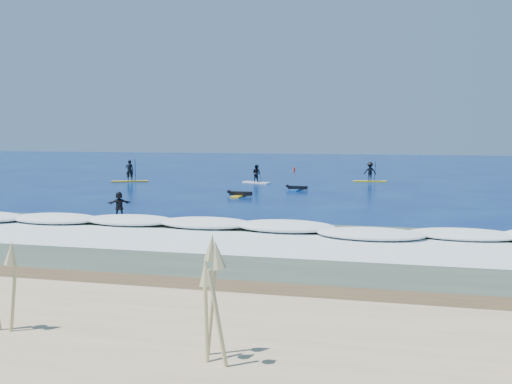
% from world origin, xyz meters
% --- Properties ---
extents(ground, '(160.00, 160.00, 0.00)m').
position_xyz_m(ground, '(0.00, 0.00, 0.00)').
color(ground, '#040E4E').
rests_on(ground, ground).
extents(wet_sand_strip, '(90.00, 5.00, 0.08)m').
position_xyz_m(wet_sand_strip, '(0.00, -21.50, 0.00)').
color(wet_sand_strip, '#463120').
rests_on(wet_sand_strip, ground).
extents(shallow_water, '(90.00, 13.00, 0.01)m').
position_xyz_m(shallow_water, '(0.00, -14.00, 0.01)').
color(shallow_water, '#344737').
rests_on(shallow_water, ground).
extents(breaking_wave, '(40.00, 6.00, 0.30)m').
position_xyz_m(breaking_wave, '(0.00, -10.00, 0.00)').
color(breaking_wave, white).
rests_on(breaking_wave, ground).
extents(whitewater, '(34.00, 5.00, 0.02)m').
position_xyz_m(whitewater, '(0.00, -13.00, 0.00)').
color(whitewater, silver).
rests_on(whitewater, ground).
extents(sup_paddler_left, '(3.40, 2.09, 2.35)m').
position_xyz_m(sup_paddler_left, '(-13.65, 12.52, 0.73)').
color(sup_paddler_left, gold).
rests_on(sup_paddler_left, ground).
extents(sup_paddler_center, '(2.77, 1.65, 1.90)m').
position_xyz_m(sup_paddler_center, '(-2.01, 14.01, 0.71)').
color(sup_paddler_center, white).
rests_on(sup_paddler_center, ground).
extents(sup_paddler_right, '(3.09, 1.20, 2.11)m').
position_xyz_m(sup_paddler_right, '(7.92, 17.67, 0.82)').
color(sup_paddler_right, gold).
rests_on(sup_paddler_right, ground).
extents(prone_paddler_near, '(1.86, 2.37, 0.49)m').
position_xyz_m(prone_paddler_near, '(-0.72, 3.38, 0.17)').
color(prone_paddler_near, gold).
rests_on(prone_paddler_near, ground).
extents(prone_paddler_far, '(1.76, 2.25, 0.46)m').
position_xyz_m(prone_paddler_far, '(2.56, 8.59, 0.16)').
color(prone_paddler_far, '#1653AA').
rests_on(prone_paddler_far, ground).
extents(wave_surfer, '(1.96, 1.38, 1.40)m').
position_xyz_m(wave_surfer, '(-3.91, -8.86, 0.80)').
color(wave_surfer, silver).
rests_on(wave_surfer, breaking_wave).
extents(marker_buoy, '(0.24, 0.24, 0.57)m').
position_xyz_m(marker_buoy, '(-1.14, 29.46, 0.25)').
color(marker_buoy, red).
rests_on(marker_buoy, ground).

